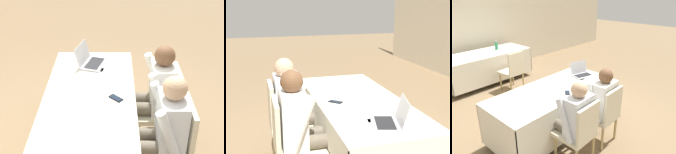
# 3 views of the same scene
# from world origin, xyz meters

# --- Properties ---
(ground_plane) EXTENTS (24.00, 24.00, 0.00)m
(ground_plane) POSITION_xyz_m (0.00, 0.00, 0.00)
(ground_plane) COLOR #846B4C
(wall_back) EXTENTS (12.00, 0.06, 2.70)m
(wall_back) POSITION_xyz_m (0.00, 3.35, 1.35)
(wall_back) COLOR beige
(wall_back) RESTS_ON ground_plane
(conference_table_near) EXTENTS (2.03, 0.86, 0.74)m
(conference_table_near) POSITION_xyz_m (0.00, 0.00, 0.57)
(conference_table_near) COLOR silver
(conference_table_near) RESTS_ON ground_plane
(conference_table_far) EXTENTS (2.03, 0.86, 0.74)m
(conference_table_far) POSITION_xyz_m (0.33, 2.59, 0.57)
(conference_table_far) COLOR silver
(conference_table_far) RESTS_ON ground_plane
(laptop) EXTENTS (0.39, 0.36, 0.22)m
(laptop) POSITION_xyz_m (0.71, 0.03, 0.78)
(laptop) COLOR #B7B7BC
(laptop) RESTS_ON conference_table_near
(cell_phone) EXTENTS (0.14, 0.14, 0.01)m
(cell_phone) POSITION_xyz_m (0.03, -0.25, 0.74)
(cell_phone) COLOR black
(cell_phone) RESTS_ON conference_table_near
(paper_beside_laptop) EXTENTS (0.24, 0.32, 0.00)m
(paper_beside_laptop) POSITION_xyz_m (0.52, -0.17, 0.74)
(paper_beside_laptop) COLOR white
(paper_beside_laptop) RESTS_ON conference_table_near
(paper_centre_table) EXTENTS (0.27, 0.33, 0.00)m
(paper_centre_table) POSITION_xyz_m (0.67, 0.02, 0.74)
(paper_centre_table) COLOR white
(paper_centre_table) RESTS_ON conference_table_near
(water_bottle) EXTENTS (0.08, 0.08, 0.23)m
(water_bottle) POSITION_xyz_m (0.67, 2.64, 0.84)
(water_bottle) COLOR #288456
(water_bottle) RESTS_ON conference_table_far
(chair_near_left) EXTENTS (0.44, 0.44, 0.89)m
(chair_near_left) POSITION_xyz_m (-0.29, -0.74, 0.49)
(chair_near_left) COLOR tan
(chair_near_left) RESTS_ON ground_plane
(chair_near_right) EXTENTS (0.44, 0.44, 0.89)m
(chair_near_right) POSITION_xyz_m (0.29, -0.74, 0.49)
(chair_near_right) COLOR tan
(chair_near_right) RESTS_ON ground_plane
(chair_far_spare) EXTENTS (0.48, 0.48, 0.89)m
(chair_far_spare) POSITION_xyz_m (0.48, 1.73, 0.49)
(chair_far_spare) COLOR tan
(chair_far_spare) RESTS_ON ground_plane
(person_checkered_shirt) EXTENTS (0.50, 0.52, 1.15)m
(person_checkered_shirt) POSITION_xyz_m (-0.29, -0.63, 0.65)
(person_checkered_shirt) COLOR #665B4C
(person_checkered_shirt) RESTS_ON ground_plane
(person_white_shirt) EXTENTS (0.50, 0.52, 1.15)m
(person_white_shirt) POSITION_xyz_m (0.29, -0.63, 0.65)
(person_white_shirt) COLOR #665B4C
(person_white_shirt) RESTS_ON ground_plane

